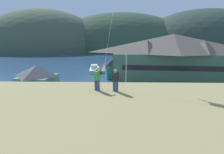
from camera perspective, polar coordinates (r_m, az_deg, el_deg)
ground_plane at (r=23.23m, az=1.51°, el=-12.85°), size 600.00×600.00×0.00m
parking_lot_pad at (r=27.81m, az=1.52°, el=-8.32°), size 40.00×20.00×0.10m
bay_water at (r=81.58m, az=1.54°, el=5.62°), size 360.00×84.00×0.03m
far_hill_west_ridge at (r=142.23m, az=-20.78°, el=7.81°), size 91.36×73.53×58.98m
far_hill_east_peak at (r=140.68m, az=2.88°, el=8.57°), size 114.78×70.37×55.86m
far_hill_center_saddle at (r=151.04m, az=27.08°, el=7.49°), size 103.70×72.36×59.55m
harbor_lodge at (r=44.89m, az=18.83°, el=6.48°), size 29.95×13.02×10.73m
storage_shed_near_lot at (r=31.27m, az=-22.64°, el=-1.43°), size 6.26×6.10×5.63m
storage_shed_waterside at (r=44.69m, az=1.53°, el=2.93°), size 6.73×5.66×4.73m
wharf_dock at (r=56.25m, az=-1.45°, el=2.78°), size 3.20×13.38×0.70m
moored_boat_wharfside at (r=52.78m, az=-5.64°, el=2.47°), size 3.40×8.43×2.16m
moored_boat_outer_mooring at (r=54.00m, az=1.97°, el=2.76°), size 2.67×6.43×2.16m
parked_car_front_row_silver at (r=24.53m, az=25.29°, el=-9.98°), size 4.24×2.13×1.82m
parked_car_back_row_left at (r=27.50m, az=-31.28°, el=-8.22°), size 4.29×2.22×1.82m
parked_car_corner_spot at (r=31.83m, az=28.86°, el=-5.27°), size 4.20×2.06×1.82m
parked_car_front_row_end at (r=29.98m, az=12.36°, el=-4.99°), size 4.33×2.32×1.82m
parked_car_lone_by_shed at (r=24.49m, az=-23.09°, el=-9.81°), size 4.32×2.30×1.82m
parked_car_mid_row_far at (r=29.72m, az=-5.74°, el=-4.90°), size 4.35×2.36×1.82m
parked_car_back_row_right at (r=22.76m, az=13.26°, el=-10.82°), size 4.32×2.29×1.82m
parking_light_pole at (r=32.12m, az=4.52°, el=1.98°), size 0.24×0.78×6.88m
person_kite_flyer at (r=13.78m, az=-4.82°, el=-0.41°), size 0.58×0.63×1.86m
person_companion at (r=13.46m, az=1.15°, el=-0.76°), size 0.53×0.40×1.74m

